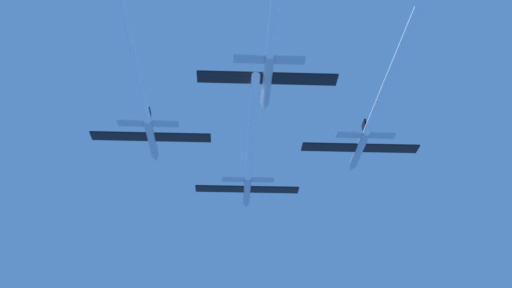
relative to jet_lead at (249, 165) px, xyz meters
The scene contains 4 objects.
jet_lead is the anchor object (origin of this frame).
jet_left_wing 21.29m from the jet_lead, 127.91° to the right, with size 15.67×43.65×2.59m.
jet_right_wing 19.40m from the jet_lead, 40.66° to the right, with size 15.67×36.08×2.59m.
jet_slot 30.87m from the jet_lead, 87.48° to the right, with size 15.67×42.72×2.59m.
Camera 1 is at (-3.09, -86.52, -37.55)m, focal length 43.37 mm.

